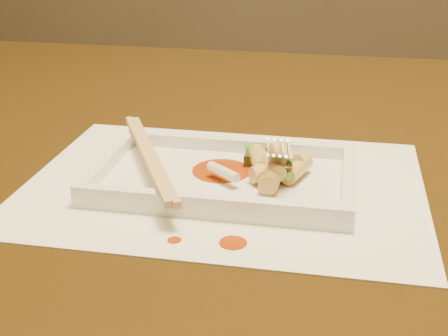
% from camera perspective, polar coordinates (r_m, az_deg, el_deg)
% --- Properties ---
extents(table, '(1.40, 0.90, 0.75)m').
position_cam_1_polar(table, '(0.84, -4.21, -2.84)').
color(table, black).
rests_on(table, ground).
extents(placemat, '(0.40, 0.30, 0.00)m').
position_cam_1_polar(placemat, '(0.64, -0.00, -1.55)').
color(placemat, white).
rests_on(placemat, table).
extents(sauce_splatter_a, '(0.02, 0.02, 0.00)m').
position_cam_1_polar(sauce_splatter_a, '(0.53, 0.84, -6.85)').
color(sauce_splatter_a, '#A32F04').
rests_on(sauce_splatter_a, placemat).
extents(sauce_splatter_b, '(0.01, 0.01, 0.00)m').
position_cam_1_polar(sauce_splatter_b, '(0.54, -4.57, -6.58)').
color(sauce_splatter_b, '#A32F04').
rests_on(sauce_splatter_b, placemat).
extents(plate_base, '(0.26, 0.16, 0.01)m').
position_cam_1_polar(plate_base, '(0.63, -0.00, -1.16)').
color(plate_base, white).
rests_on(plate_base, placemat).
extents(plate_rim_far, '(0.26, 0.01, 0.01)m').
position_cam_1_polar(plate_rim_far, '(0.70, 1.15, 2.14)').
color(plate_rim_far, white).
rests_on(plate_rim_far, plate_base).
extents(plate_rim_near, '(0.26, 0.01, 0.01)m').
position_cam_1_polar(plate_rim_near, '(0.56, -1.43, -3.21)').
color(plate_rim_near, white).
rests_on(plate_rim_near, plate_base).
extents(plate_rim_left, '(0.01, 0.14, 0.01)m').
position_cam_1_polar(plate_rim_left, '(0.66, -10.60, 0.57)').
color(plate_rim_left, white).
rests_on(plate_rim_left, plate_base).
extents(plate_rim_right, '(0.01, 0.14, 0.01)m').
position_cam_1_polar(plate_rim_right, '(0.62, 11.34, -1.12)').
color(plate_rim_right, white).
rests_on(plate_rim_right, plate_base).
extents(veg_piece, '(0.04, 0.03, 0.01)m').
position_cam_1_polar(veg_piece, '(0.66, 3.64, 0.92)').
color(veg_piece, black).
rests_on(veg_piece, plate_base).
extents(scallion_white, '(0.04, 0.03, 0.01)m').
position_cam_1_polar(scallion_white, '(0.61, -0.06, -0.35)').
color(scallion_white, '#EAEACC').
rests_on(scallion_white, plate_base).
extents(scallion_green, '(0.06, 0.07, 0.01)m').
position_cam_1_polar(scallion_green, '(0.64, 4.04, 0.66)').
color(scallion_green, '#2F9D19').
rests_on(scallion_green, plate_base).
extents(chopstick_a, '(0.11, 0.21, 0.01)m').
position_cam_1_polar(chopstick_a, '(0.64, -7.18, 1.16)').
color(chopstick_a, tan).
rests_on(chopstick_a, plate_rim_near).
extents(chopstick_b, '(0.11, 0.21, 0.01)m').
position_cam_1_polar(chopstick_b, '(0.64, -6.50, 1.11)').
color(chopstick_b, tan).
rests_on(chopstick_b, plate_rim_near).
extents(fork, '(0.09, 0.10, 0.14)m').
position_cam_1_polar(fork, '(0.61, 6.78, 5.66)').
color(fork, silver).
rests_on(fork, plate_base).
extents(sauce_blob_0, '(0.06, 0.06, 0.00)m').
position_cam_1_polar(sauce_blob_0, '(0.64, -0.23, -0.24)').
color(sauce_blob_0, '#A32F04').
rests_on(sauce_blob_0, plate_base).
extents(rice_cake_0, '(0.03, 0.05, 0.02)m').
position_cam_1_polar(rice_cake_0, '(0.65, 3.28, 0.71)').
color(rice_cake_0, '#DEC367').
rests_on(rice_cake_0, plate_base).
extents(rice_cake_1, '(0.02, 0.04, 0.02)m').
position_cam_1_polar(rice_cake_1, '(0.62, 4.25, -0.31)').
color(rice_cake_1, '#DEC367').
rests_on(rice_cake_1, plate_base).
extents(rice_cake_2, '(0.03, 0.04, 0.02)m').
position_cam_1_polar(rice_cake_2, '(0.62, 4.47, 0.14)').
color(rice_cake_2, '#DEC367').
rests_on(rice_cake_2, plate_base).
extents(rice_cake_3, '(0.04, 0.03, 0.02)m').
position_cam_1_polar(rice_cake_3, '(0.62, 4.63, -0.28)').
color(rice_cake_3, '#DEC367').
rests_on(rice_cake_3, plate_base).
extents(rice_cake_4, '(0.03, 0.05, 0.02)m').
position_cam_1_polar(rice_cake_4, '(0.63, 6.64, -0.08)').
color(rice_cake_4, '#DEC367').
rests_on(rice_cake_4, plate_base).
extents(rice_cake_5, '(0.04, 0.05, 0.02)m').
position_cam_1_polar(rice_cake_5, '(0.64, 5.68, 1.13)').
color(rice_cake_5, '#DEC367').
rests_on(rice_cake_5, plate_base).
extents(rice_cake_6, '(0.02, 0.04, 0.02)m').
position_cam_1_polar(rice_cake_6, '(0.61, 4.35, -0.91)').
color(rice_cake_6, '#DEC367').
rests_on(rice_cake_6, plate_base).
extents(rice_cake_7, '(0.04, 0.04, 0.02)m').
position_cam_1_polar(rice_cake_7, '(0.62, 4.15, -0.37)').
color(rice_cake_7, '#DEC367').
rests_on(rice_cake_7, plate_base).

